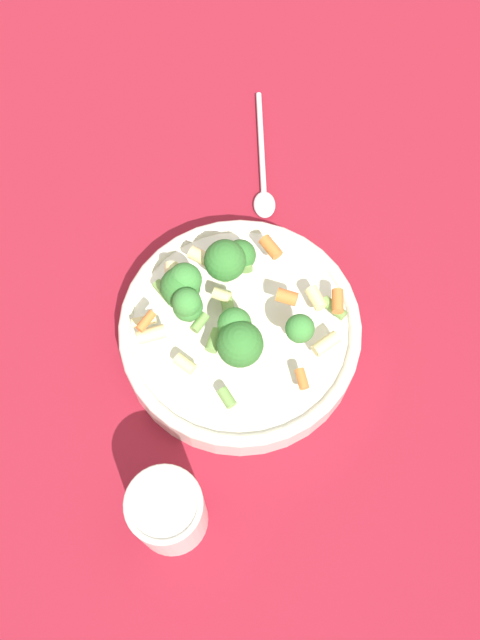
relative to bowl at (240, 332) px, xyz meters
name	(u,v)px	position (x,y,z in m)	size (l,w,h in m)	color
ground_plane	(240,340)	(0.00, 0.00, -0.03)	(3.00, 3.00, 0.00)	maroon
bowl	(240,332)	(0.00, 0.00, 0.00)	(0.26, 0.26, 0.05)	silver
pasta_salad	(220,300)	(0.00, -0.02, 0.06)	(0.19, 0.21, 0.07)	#8CB766
cup	(168,512)	(0.21, 0.01, 0.03)	(0.07, 0.07, 0.11)	silver
spoon	(263,177)	(-0.20, -0.05, -0.02)	(0.17, 0.09, 0.01)	silver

